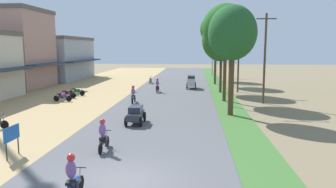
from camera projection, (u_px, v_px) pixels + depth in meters
name	position (u px, v px, depth m)	size (l,w,h in m)	color
ground_plane	(124.00, 183.00, 12.55)	(180.00, 180.00, 0.00)	#7A6B4C
road_strip	(124.00, 182.00, 12.54)	(9.00, 140.00, 0.08)	#565659
median_strip	(274.00, 187.00, 12.07)	(2.40, 140.00, 0.06)	#3D6B2D
shophouse_mid	(17.00, 49.00, 41.26)	(7.93, 8.79, 10.10)	tan
shophouse_far	(56.00, 58.00, 52.95)	(9.71, 13.60, 6.90)	#999EA8
parked_motorbike_second	(63.00, 96.00, 31.03)	(1.80, 0.54, 0.94)	black
parked_motorbike_third	(68.00, 93.00, 33.02)	(1.80, 0.54, 0.94)	black
parked_motorbike_fourth	(77.00, 91.00, 34.85)	(1.80, 0.54, 0.94)	black
street_signboard	(12.00, 135.00, 15.19)	(0.06, 1.30, 1.50)	#262628
median_tree_nearest	(232.00, 33.00, 24.02)	(3.63, 3.63, 8.29)	#4C351E
median_tree_second	(226.00, 28.00, 30.37)	(4.41, 4.41, 9.24)	#4C351E
median_tree_third	(221.00, 40.00, 36.57)	(4.43, 4.43, 8.46)	#4C351E
median_tree_fourth	(216.00, 29.00, 44.72)	(4.40, 4.40, 9.86)	#4C351E
median_tree_fifth	(216.00, 41.00, 51.06)	(3.64, 3.64, 8.54)	#4C351E
streetlamp_near	(231.00, 58.00, 27.85)	(3.16, 0.20, 7.36)	gray
streetlamp_mid	(216.00, 53.00, 47.86)	(3.16, 0.20, 7.36)	gray
streetlamp_far	(213.00, 51.00, 58.26)	(3.16, 0.20, 7.91)	gray
utility_pole_near	(265.00, 57.00, 29.71)	(1.80, 0.20, 8.28)	brown
utility_pole_far	(239.00, 55.00, 37.43)	(1.80, 0.20, 8.27)	brown
car_sedan_charcoal	(136.00, 114.00, 21.89)	(1.10, 2.26, 1.19)	#282D33
car_van_silver	(191.00, 81.00, 40.59)	(1.19, 2.41, 1.67)	#B7BCC1
motorbike_foreground_rider	(73.00, 178.00, 10.90)	(0.54, 1.80, 1.66)	black
motorbike_ahead_second	(103.00, 136.00, 16.05)	(0.54, 1.80, 1.66)	black
motorbike_ahead_third	(133.00, 95.00, 30.01)	(0.54, 1.80, 1.66)	black
motorbike_ahead_fourth	(157.00, 86.00, 37.11)	(0.54, 1.80, 1.66)	black
motorbike_ahead_fifth	(151.00, 80.00, 46.46)	(0.54, 1.80, 0.94)	black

